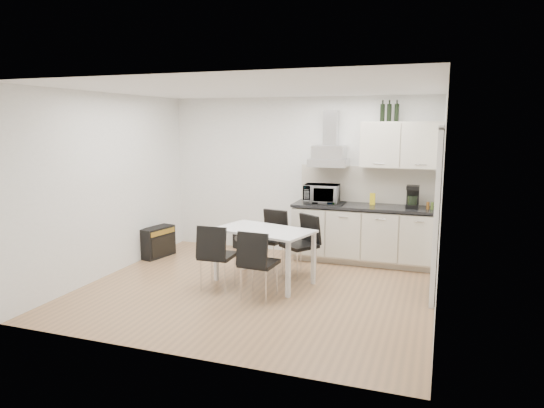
% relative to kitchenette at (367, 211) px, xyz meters
% --- Properties ---
extents(ground, '(4.50, 4.50, 0.00)m').
position_rel_kitchenette_xyz_m(ground, '(-1.18, -1.73, -0.83)').
color(ground, '#A77C52').
rests_on(ground, ground).
extents(wall_back, '(4.50, 0.10, 2.60)m').
position_rel_kitchenette_xyz_m(wall_back, '(-1.18, 0.27, 0.47)').
color(wall_back, white).
rests_on(wall_back, ground).
extents(wall_front, '(4.50, 0.10, 2.60)m').
position_rel_kitchenette_xyz_m(wall_front, '(-1.18, -3.73, 0.47)').
color(wall_front, white).
rests_on(wall_front, ground).
extents(wall_left, '(0.10, 4.00, 2.60)m').
position_rel_kitchenette_xyz_m(wall_left, '(-3.43, -1.73, 0.47)').
color(wall_left, white).
rests_on(wall_left, ground).
extents(wall_right, '(0.10, 4.00, 2.60)m').
position_rel_kitchenette_xyz_m(wall_right, '(1.07, -1.73, 0.47)').
color(wall_right, white).
rests_on(wall_right, ground).
extents(ceiling, '(4.50, 4.50, 0.00)m').
position_rel_kitchenette_xyz_m(ceiling, '(-1.18, -1.73, 1.77)').
color(ceiling, white).
rests_on(ceiling, wall_back).
extents(doorway, '(0.08, 1.04, 2.10)m').
position_rel_kitchenette_xyz_m(doorway, '(1.03, -1.18, 0.22)').
color(doorway, white).
rests_on(doorway, ground).
extents(kitchenette, '(2.22, 0.64, 2.52)m').
position_rel_kitchenette_xyz_m(kitchenette, '(0.00, 0.00, 0.00)').
color(kitchenette, beige).
rests_on(kitchenette, ground).
extents(dining_table, '(1.44, 1.05, 0.75)m').
position_rel_kitchenette_xyz_m(dining_table, '(-1.18, -1.44, -0.17)').
color(dining_table, white).
rests_on(dining_table, ground).
extents(chair_far_left, '(0.53, 0.57, 0.88)m').
position_rel_kitchenette_xyz_m(chair_far_left, '(-1.32, -0.83, -0.39)').
color(chair_far_left, black).
rests_on(chair_far_left, ground).
extents(chair_far_right, '(0.65, 0.66, 0.88)m').
position_rel_kitchenette_xyz_m(chair_far_right, '(-0.80, -1.02, -0.39)').
color(chair_far_right, black).
rests_on(chair_far_right, ground).
extents(chair_near_left, '(0.46, 0.51, 0.88)m').
position_rel_kitchenette_xyz_m(chair_near_left, '(-1.67, -1.89, -0.39)').
color(chair_near_left, black).
rests_on(chair_near_left, ground).
extents(chair_near_right, '(0.47, 0.53, 0.88)m').
position_rel_kitchenette_xyz_m(chair_near_right, '(-1.03, -2.03, -0.39)').
color(chair_near_right, black).
rests_on(chair_near_right, ground).
extents(guitar_amp, '(0.37, 0.63, 0.50)m').
position_rel_kitchenette_xyz_m(guitar_amp, '(-3.29, -0.80, -0.58)').
color(guitar_amp, black).
rests_on(guitar_amp, ground).
extents(floor_speaker, '(0.21, 0.19, 0.30)m').
position_rel_kitchenette_xyz_m(floor_speaker, '(-2.24, 0.17, -0.68)').
color(floor_speaker, black).
rests_on(floor_speaker, ground).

